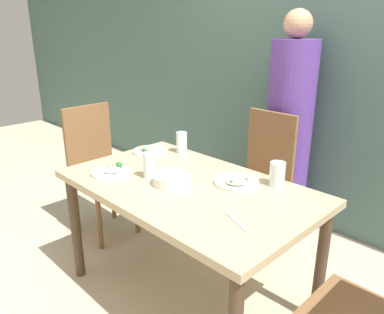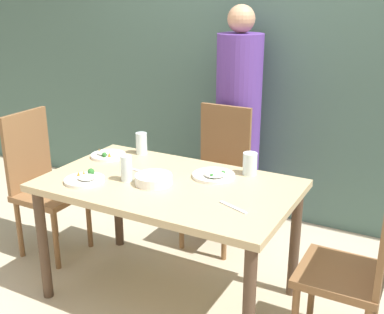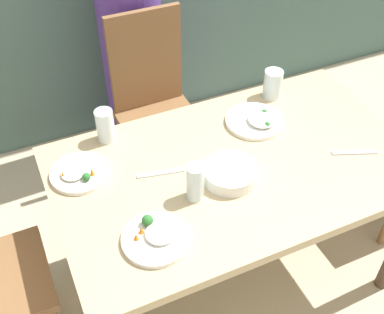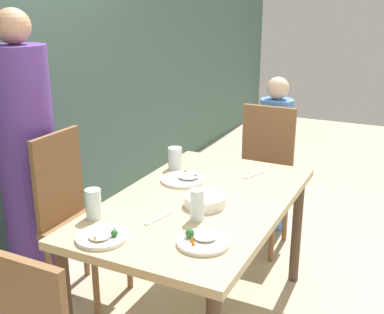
% 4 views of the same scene
% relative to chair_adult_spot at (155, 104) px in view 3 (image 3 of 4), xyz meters
% --- Properties ---
extents(ground_plane, '(10.00, 10.00, 0.00)m').
position_rel_chair_adult_spot_xyz_m(ground_plane, '(0.05, -0.77, -0.52)').
color(ground_plane, beige).
extents(dining_table, '(1.40, 0.84, 0.73)m').
position_rel_chair_adult_spot_xyz_m(dining_table, '(0.05, -0.77, 0.13)').
color(dining_table, tan).
rests_on(dining_table, ground_plane).
extents(chair_adult_spot, '(0.40, 0.40, 0.99)m').
position_rel_chair_adult_spot_xyz_m(chair_adult_spot, '(0.00, 0.00, 0.00)').
color(chair_adult_spot, brown).
rests_on(chair_adult_spot, ground_plane).
extents(person_adult, '(0.33, 0.33, 1.66)m').
position_rel_chair_adult_spot_xyz_m(person_adult, '(0.00, 0.33, 0.25)').
color(person_adult, '#5B3893').
rests_on(person_adult, ground_plane).
extents(bowl_curry, '(0.21, 0.21, 0.05)m').
position_rel_chair_adult_spot_xyz_m(bowl_curry, '(-0.01, -0.82, 0.24)').
color(bowl_curry, white).
rests_on(bowl_curry, dining_table).
extents(plate_rice_adult, '(0.24, 0.24, 0.05)m').
position_rel_chair_adult_spot_xyz_m(plate_rice_adult, '(0.24, -0.58, 0.23)').
color(plate_rice_adult, white).
rests_on(plate_rice_adult, dining_table).
extents(plate_rice_child, '(0.22, 0.22, 0.05)m').
position_rel_chair_adult_spot_xyz_m(plate_rice_child, '(-0.52, -0.58, 0.23)').
color(plate_rice_child, white).
rests_on(plate_rice_child, dining_table).
extents(plate_noodles, '(0.23, 0.23, 0.06)m').
position_rel_chair_adult_spot_xyz_m(plate_noodles, '(-0.36, -0.98, 0.23)').
color(plate_noodles, white).
rests_on(plate_noodles, dining_table).
extents(glass_water_tall, '(0.08, 0.08, 0.13)m').
position_rel_chair_adult_spot_xyz_m(glass_water_tall, '(0.40, -0.44, 0.28)').
color(glass_water_tall, silver).
rests_on(glass_water_tall, dining_table).
extents(glass_water_short, '(0.06, 0.06, 0.15)m').
position_rel_chair_adult_spot_xyz_m(glass_water_short, '(-0.17, -0.85, 0.29)').
color(glass_water_short, silver).
rests_on(glass_water_short, dining_table).
extents(glass_water_center, '(0.07, 0.07, 0.14)m').
position_rel_chair_adult_spot_xyz_m(glass_water_center, '(-0.36, -0.42, 0.28)').
color(glass_water_center, silver).
rests_on(glass_water_center, dining_table).
extents(fork_steel, '(0.17, 0.09, 0.01)m').
position_rel_chair_adult_spot_xyz_m(fork_steel, '(0.50, -0.90, 0.22)').
color(fork_steel, silver).
rests_on(fork_steel, dining_table).
extents(spoon_steel, '(0.18, 0.06, 0.01)m').
position_rel_chair_adult_spot_xyz_m(spoon_steel, '(-0.24, -0.69, 0.22)').
color(spoon_steel, silver).
rests_on(spoon_steel, dining_table).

